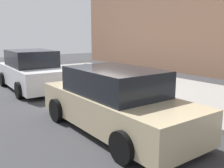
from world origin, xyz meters
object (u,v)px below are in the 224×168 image
at_px(suitcase_maroon_0, 166,94).
at_px(bollard_post, 86,73).
at_px(parked_car_white_1, 32,71).
at_px(parked_car_beige_0, 114,102).
at_px(suitcase_red_1, 152,90).
at_px(suitcase_teal_3, 130,85).
at_px(fire_hydrant, 97,75).
at_px(suitcase_navy_2, 138,88).
at_px(suitcase_black_6, 106,80).
at_px(suitcase_olive_5, 114,80).
at_px(suitcase_silver_4, 123,83).

height_order(suitcase_maroon_0, bollard_post, bollard_post).
bearing_deg(parked_car_white_1, parked_car_beige_0, -180.00).
xyz_separation_m(parked_car_beige_0, parked_car_white_1, (6.05, 0.00, 0.06)).
xyz_separation_m(suitcase_red_1, parked_car_beige_0, (-1.33, 2.61, 0.30)).
xyz_separation_m(suitcase_teal_3, fire_hydrant, (2.39, -0.04, 0.08)).
distance_m(suitcase_teal_3, parked_car_white_1, 4.42).
distance_m(suitcase_navy_2, parked_car_white_1, 4.86).
relative_size(suitcase_black_6, parked_car_beige_0, 0.17).
bearing_deg(bollard_post, fire_hydrant, -168.28).
height_order(suitcase_red_1, parked_car_beige_0, parked_car_beige_0).
distance_m(suitcase_black_6, fire_hydrant, 0.80).
bearing_deg(parked_car_beige_0, bollard_post, -23.66).
distance_m(suitcase_maroon_0, suitcase_teal_3, 1.74).
xyz_separation_m(suitcase_red_1, suitcase_navy_2, (0.59, 0.08, 0.01)).
bearing_deg(suitcase_navy_2, suitcase_red_1, -171.88).
relative_size(suitcase_red_1, parked_car_beige_0, 0.14).
height_order(suitcase_olive_5, parked_car_beige_0, parked_car_beige_0).
relative_size(suitcase_olive_5, suitcase_black_6, 1.20).
distance_m(suitcase_black_6, parked_car_beige_0, 4.81).
bearing_deg(suitcase_black_6, suitcase_navy_2, 178.60).
bearing_deg(fire_hydrant, suitcase_maroon_0, -179.00).
height_order(suitcase_black_6, fire_hydrant, suitcase_black_6).
xyz_separation_m(suitcase_olive_5, parked_car_beige_0, (-3.53, 2.61, 0.24)).
bearing_deg(fire_hydrant, suitcase_red_1, -179.78).
distance_m(suitcase_red_1, suitcase_navy_2, 0.59).
distance_m(suitcase_maroon_0, parked_car_white_1, 5.97).
bearing_deg(suitcase_maroon_0, bollard_post, 2.63).
xyz_separation_m(suitcase_red_1, fire_hydrant, (3.52, 0.01, 0.09)).
xyz_separation_m(suitcase_black_6, parked_car_white_1, (2.00, 2.57, 0.38)).
xyz_separation_m(suitcase_maroon_0, suitcase_olive_5, (2.80, 0.06, 0.06)).
bearing_deg(parked_car_beige_0, fire_hydrant, -28.12).
distance_m(suitcase_maroon_0, parked_car_beige_0, 2.78).
bearing_deg(suitcase_teal_3, suitcase_red_1, -177.16).
bearing_deg(parked_car_beige_0, suitcase_olive_5, -36.45).
xyz_separation_m(suitcase_navy_2, suitcase_teal_3, (0.54, -0.03, -0.01)).
relative_size(suitcase_navy_2, suitcase_teal_3, 0.76).
relative_size(suitcase_teal_3, parked_car_white_1, 0.19).
bearing_deg(suitcase_red_1, fire_hydrant, 0.22).
xyz_separation_m(suitcase_navy_2, suitcase_silver_4, (1.08, -0.11, 0.00)).
distance_m(suitcase_red_1, suitcase_olive_5, 2.20).
distance_m(suitcase_navy_2, suitcase_silver_4, 1.08).
bearing_deg(suitcase_teal_3, fire_hydrant, -1.01).
relative_size(suitcase_navy_2, parked_car_white_1, 0.14).
relative_size(suitcase_red_1, parked_car_white_1, 0.14).
bearing_deg(suitcase_maroon_0, suitcase_navy_2, 6.81).
bearing_deg(suitcase_red_1, suitcase_teal_3, 2.84).
xyz_separation_m(suitcase_silver_4, parked_car_white_1, (3.06, 2.63, 0.34)).
height_order(suitcase_teal_3, suitcase_olive_5, suitcase_olive_5).
bearing_deg(parked_car_beige_0, suitcase_red_1, -62.95).
xyz_separation_m(suitcase_silver_4, suitcase_black_6, (1.06, 0.06, -0.04)).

